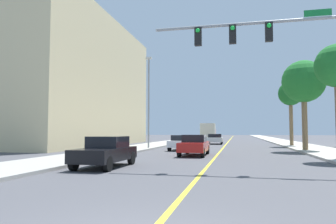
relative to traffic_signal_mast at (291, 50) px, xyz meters
The scene contains 14 objects.
ground 32.95m from the traffic_signal_mast, 96.55° to the left, with size 192.00×192.00×0.00m, color #47474C.
sidewalk_left 34.83m from the traffic_signal_mast, 110.22° to the left, with size 3.94×168.00×0.15m, color #9E9B93.
sidewalk_right 33.03m from the traffic_signal_mast, 82.11° to the left, with size 3.94×168.00×0.15m, color #B2ADA3.
lane_marking_center 32.95m from the traffic_signal_mast, 96.55° to the left, with size 0.16×144.00×0.01m, color yellow.
building_left_near 30.50m from the traffic_signal_mast, 137.16° to the left, with size 11.39×26.51×15.25m, color beige.
traffic_signal_mast is the anchor object (origin of this frame).
street_lamp 17.55m from the traffic_signal_mast, 126.50° to the left, with size 0.56×0.28×8.60m.
palm_mid 14.03m from the traffic_signal_mast, 76.80° to the left, with size 3.54×3.54×7.49m.
palm_far 22.44m from the traffic_signal_mast, 81.01° to the left, with size 2.65×2.65×7.03m.
car_black 9.48m from the traffic_signal_mast, behind, with size 1.81×4.04×1.44m.
car_white 15.75m from the traffic_signal_mast, 117.95° to the left, with size 1.93×4.43×1.35m.
car_silver 28.24m from the traffic_signal_mast, 100.66° to the left, with size 2.02×4.60×1.34m.
car_red 10.21m from the traffic_signal_mast, 124.59° to the left, with size 1.75×4.38×1.45m.
delivery_truck 41.20m from the traffic_signal_mast, 100.11° to the left, with size 2.64×7.16×3.01m.
Camera 1 is at (1.42, -4.36, 1.69)m, focal length 33.24 mm.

